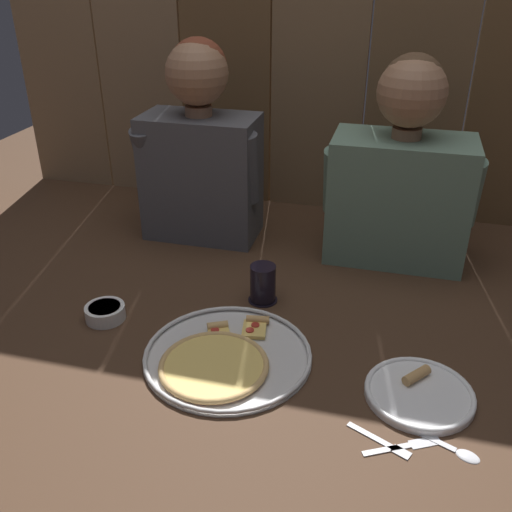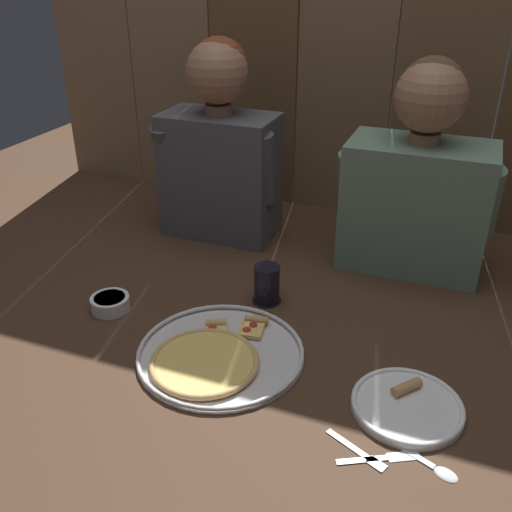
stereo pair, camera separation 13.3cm
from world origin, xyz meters
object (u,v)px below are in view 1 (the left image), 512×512
at_px(dinner_plate, 419,393).
at_px(drinking_glass, 263,284).
at_px(dipping_bowl, 105,312).
at_px(diner_left, 200,149).
at_px(diner_right, 402,173).
at_px(pizza_tray, 223,358).

height_order(dinner_plate, drinking_glass, drinking_glass).
relative_size(dipping_bowl, diner_left, 0.16).
bearing_deg(diner_left, drinking_glass, -50.49).
distance_m(diner_left, diner_right, 0.60).
bearing_deg(diner_left, pizza_tray, -67.02).
relative_size(dinner_plate, dipping_bowl, 2.28).
distance_m(dinner_plate, diner_right, 0.67).
bearing_deg(drinking_glass, dipping_bowl, -152.97).
height_order(dinner_plate, dipping_bowl, dipping_bowl).
relative_size(dipping_bowl, diner_right, 0.17).
distance_m(drinking_glass, dipping_bowl, 0.40).
bearing_deg(dipping_bowl, diner_left, 81.85).
height_order(pizza_tray, diner_left, diner_left).
distance_m(dinner_plate, drinking_glass, 0.49).
xyz_separation_m(dinner_plate, diner_left, (-0.68, 0.62, 0.27)).
height_order(dinner_plate, diner_right, diner_right).
bearing_deg(pizza_tray, drinking_glass, 84.88).
relative_size(dinner_plate, diner_left, 0.37).
bearing_deg(drinking_glass, dinner_plate, -34.37).
bearing_deg(pizza_tray, diner_right, 61.02).
bearing_deg(pizza_tray, dipping_bowl, 165.76).
height_order(dinner_plate, diner_left, diner_left).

